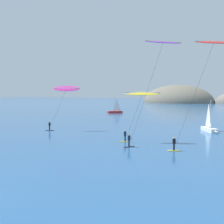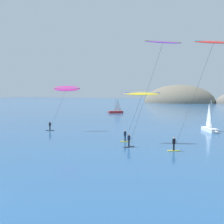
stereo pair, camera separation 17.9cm
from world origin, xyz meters
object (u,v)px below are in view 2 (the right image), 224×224
(kitesurfer_red, at_px, (210,51))
(kitesurfer_purple, at_px, (160,51))
(sailboat_near, at_px, (211,128))
(kitesurfer_yellow, at_px, (141,98))
(sailboat_far, at_px, (115,111))
(kitesurfer_magenta, at_px, (65,92))

(kitesurfer_red, xyz_separation_m, kitesurfer_purple, (-6.32, -0.04, 0.47))
(sailboat_near, height_order, kitesurfer_yellow, kitesurfer_yellow)
(kitesurfer_red, bearing_deg, sailboat_far, 128.50)
(sailboat_far, distance_m, kitesurfer_magenta, 45.46)
(kitesurfer_magenta, bearing_deg, kitesurfer_red, -12.36)
(sailboat_far, bearing_deg, sailboat_near, -41.39)
(kitesurfer_red, relative_size, kitesurfer_purple, 0.97)
(kitesurfer_yellow, distance_m, kitesurfer_red, 11.07)
(kitesurfer_magenta, relative_size, kitesurfer_purple, 0.60)
(sailboat_near, height_order, kitesurfer_magenta, kitesurfer_magenta)
(sailboat_near, distance_m, sailboat_far, 48.76)
(sailboat_far, xyz_separation_m, kitesurfer_magenta, (12.46, -43.22, 6.60))
(kitesurfer_magenta, xyz_separation_m, kitesurfer_red, (26.53, -5.81, 4.81))
(kitesurfer_magenta, xyz_separation_m, kitesurfer_purple, (20.22, -5.86, 5.27))
(kitesurfer_magenta, distance_m, kitesurfer_purple, 21.70)
(kitesurfer_purple, bearing_deg, sailboat_near, 76.96)
(kitesurfer_red, bearing_deg, kitesurfer_purple, -179.61)
(sailboat_near, relative_size, sailboat_far, 1.00)
(sailboat_far, bearing_deg, kitesurfer_purple, -56.34)
(kitesurfer_yellow, bearing_deg, kitesurfer_purple, -18.97)
(sailboat_far, relative_size, kitesurfer_yellow, 0.79)
(sailboat_near, distance_m, kitesurfer_magenta, 27.31)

